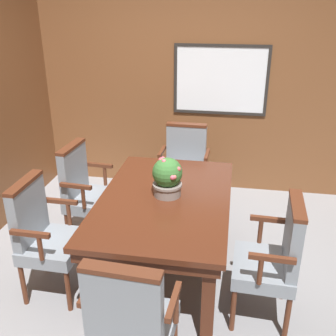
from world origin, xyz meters
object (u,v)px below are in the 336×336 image
(chair_left_near, at_px, (44,233))
(chair_right_near, at_px, (275,256))
(dining_table, at_px, (165,207))
(potted_plant, at_px, (167,177))
(chair_left_far, at_px, (85,189))
(chair_head_near, at_px, (130,320))
(chair_head_far, at_px, (185,164))

(chair_left_near, relative_size, chair_right_near, 1.00)
(dining_table, relative_size, potted_plant, 4.94)
(chair_right_near, xyz_separation_m, chair_left_far, (-1.75, 0.80, 0.00))
(chair_head_near, xyz_separation_m, chair_right_near, (0.88, 0.78, 0.00))
(chair_head_far, height_order, chair_left_far, same)
(chair_right_near, relative_size, chair_left_far, 1.00)
(dining_table, xyz_separation_m, chair_head_near, (0.00, -1.17, -0.10))
(chair_head_near, xyz_separation_m, potted_plant, (0.01, 1.21, 0.36))
(chair_head_far, xyz_separation_m, chair_right_near, (0.87, -1.57, 0.00))
(chair_head_near, bearing_deg, chair_left_near, -37.19)
(chair_left_far, relative_size, potted_plant, 2.96)
(chair_head_far, distance_m, chair_left_near, 1.82)
(chair_head_far, xyz_separation_m, chair_left_near, (-0.93, -1.57, 0.00))
(chair_left_near, height_order, chair_right_near, same)
(dining_table, relative_size, chair_head_far, 1.67)
(potted_plant, bearing_deg, chair_left_near, -154.99)
(potted_plant, bearing_deg, chair_head_far, 90.08)
(chair_left_near, bearing_deg, chair_head_near, -129.28)
(chair_left_far, height_order, potted_plant, potted_plant)
(chair_head_far, relative_size, chair_right_near, 1.00)
(dining_table, relative_size, chair_left_far, 1.67)
(chair_head_far, bearing_deg, potted_plant, -88.36)
(chair_left_near, bearing_deg, chair_head_far, -29.46)
(dining_table, distance_m, chair_left_near, 1.00)
(chair_right_near, height_order, potted_plant, potted_plant)
(chair_left_near, distance_m, potted_plant, 1.09)
(chair_head_near, bearing_deg, chair_right_near, -135.40)
(chair_head_near, bearing_deg, potted_plant, -87.32)
(chair_right_near, relative_size, potted_plant, 2.96)
(dining_table, distance_m, chair_head_far, 1.18)
(chair_head_near, distance_m, chair_right_near, 1.17)
(chair_head_far, xyz_separation_m, chair_left_far, (-0.88, -0.77, 0.00))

